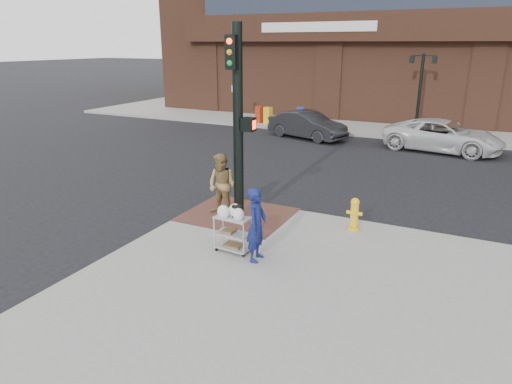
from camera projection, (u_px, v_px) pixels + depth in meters
The scene contains 14 objects.
ground at pixel (242, 235), 11.61m from camera, with size 220.00×220.00×0.00m, color black.
brick_curb_ramp at pixel (238, 214), 12.59m from camera, with size 2.80×2.40×0.01m, color brown.
lamp_post at pixel (420, 84), 23.59m from camera, with size 1.32×0.22×4.00m.
parking_sign at pixel (234, 102), 27.59m from camera, with size 0.05×0.05×2.20m, color black.
traffic_signal_pole at pixel (238, 119), 11.59m from camera, with size 0.61×0.51×5.00m.
woman_blue at pixel (257, 225), 9.73m from camera, with size 0.60×0.39×1.64m, color navy.
pedestrian_tan at pixel (222, 185), 12.32m from camera, with size 0.83×0.65×1.71m, color olive.
sedan_dark at pixel (307, 125), 23.18m from camera, with size 1.46×4.18×1.38m, color black.
minivan_white at pixel (443, 136), 20.40m from camera, with size 2.34×5.08×1.41m, color silver.
utility_cart at pixel (233, 230), 10.23m from camera, with size 0.83×0.50×1.11m.
fire_hydrant at pixel (354, 214), 11.44m from camera, with size 0.40×0.28×0.85m.
newsbox_red at pixel (260, 114), 27.01m from camera, with size 0.41×0.37×0.97m, color #9F2A12.
newsbox_yellow at pixel (268, 116), 26.55m from camera, with size 0.41×0.37×0.97m, color yellow.
newsbox_blue at pixel (300, 115), 26.63m from camera, with size 0.41×0.37×0.97m, color #1C3BB6.
Camera 1 is at (5.07, -9.42, 4.66)m, focal length 32.00 mm.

